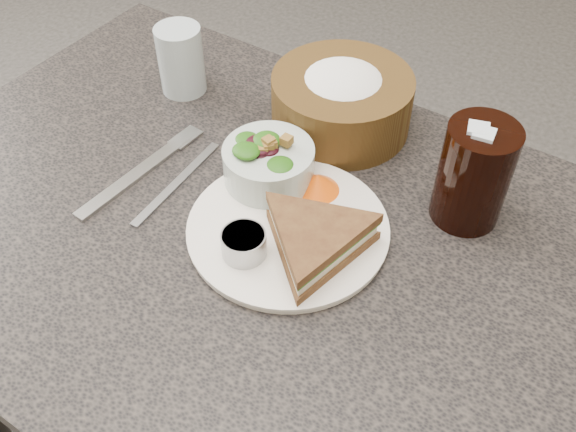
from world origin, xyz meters
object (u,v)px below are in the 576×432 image
at_px(dining_table, 254,370).
at_px(dressing_ramekin, 244,244).
at_px(sandwich, 315,240).
at_px(salad_bowl, 269,159).
at_px(bread_basket, 342,94).
at_px(water_glass, 181,60).
at_px(dinner_plate, 288,229).
at_px(cola_glass, 475,171).

relative_size(dining_table, dressing_ramekin, 18.16).
bearing_deg(sandwich, salad_bowl, -171.11).
xyz_separation_m(dining_table, bread_basket, (0.01, 0.24, 0.43)).
distance_m(salad_bowl, water_glass, 0.26).
xyz_separation_m(dinner_plate, salad_bowl, (-0.07, 0.06, 0.04)).
distance_m(dining_table, dinner_plate, 0.39).
xyz_separation_m(dinner_plate, water_glass, (-0.31, 0.17, 0.05)).
relative_size(sandwich, bread_basket, 0.83).
bearing_deg(cola_glass, sandwich, -125.34).
xyz_separation_m(sandwich, water_glass, (-0.36, 0.19, 0.02)).
xyz_separation_m(bread_basket, cola_glass, (0.23, -0.07, 0.02)).
bearing_deg(dinner_plate, water_glass, 151.57).
height_order(dinner_plate, bread_basket, bread_basket).
xyz_separation_m(cola_glass, water_glass, (-0.48, 0.01, -0.02)).
distance_m(dinner_plate, sandwich, 0.06).
bearing_deg(dining_table, bread_basket, 88.61).
bearing_deg(salad_bowl, bread_basket, 84.14).
xyz_separation_m(salad_bowl, bread_basket, (0.02, 0.16, 0.01)).
bearing_deg(sandwich, dressing_ramekin, -104.28).
relative_size(bread_basket, cola_glass, 1.35).
distance_m(sandwich, salad_bowl, 0.14).
height_order(dining_table, sandwich, sandwich).
bearing_deg(water_glass, bread_basket, 12.16).
height_order(bread_basket, water_glass, bread_basket).
bearing_deg(water_glass, sandwich, -27.29).
bearing_deg(salad_bowl, dining_table, -82.02).
bearing_deg(dinner_plate, salad_bowl, 139.57).
bearing_deg(bread_basket, dressing_ramekin, -83.35).
xyz_separation_m(dressing_ramekin, bread_basket, (-0.03, 0.29, 0.03)).
relative_size(salad_bowl, bread_basket, 0.60).
bearing_deg(dining_table, salad_bowl, 97.98).
bearing_deg(dining_table, sandwich, -0.33).
distance_m(bread_basket, water_glass, 0.26).
bearing_deg(dining_table, cola_glass, 36.48).
bearing_deg(salad_bowl, cola_glass, 21.20).
distance_m(dinner_plate, bread_basket, 0.24).
height_order(cola_glass, water_glass, cola_glass).
bearing_deg(dressing_ramekin, dining_table, 129.32).
bearing_deg(dressing_ramekin, salad_bowl, 111.83).
distance_m(dining_table, dressing_ramekin, 0.41).
distance_m(dining_table, water_glass, 0.53).
xyz_separation_m(dinner_plate, cola_glass, (0.17, 0.15, 0.07)).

